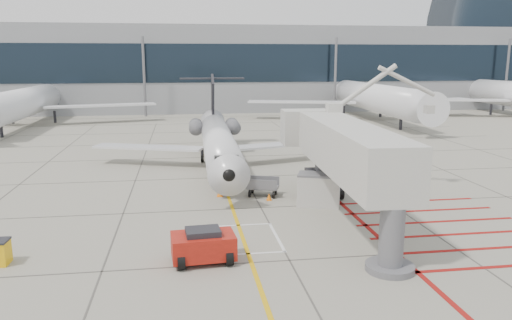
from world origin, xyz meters
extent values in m
plane|color=gray|center=(0.00, 0.00, 0.00)|extent=(260.00, 260.00, 0.00)
cone|color=orange|center=(-2.23, 6.87, 0.27)|extent=(0.39, 0.39, 0.54)
cone|color=orange|center=(0.75, 5.49, 0.23)|extent=(0.33, 0.33, 0.45)
cube|color=gray|center=(10.00, 70.00, 7.00)|extent=(180.00, 28.00, 14.00)
cube|color=black|center=(10.00, 55.95, 8.00)|extent=(180.00, 0.10, 6.00)
camera|label=1|loc=(-4.49, -24.16, 8.71)|focal=35.00mm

